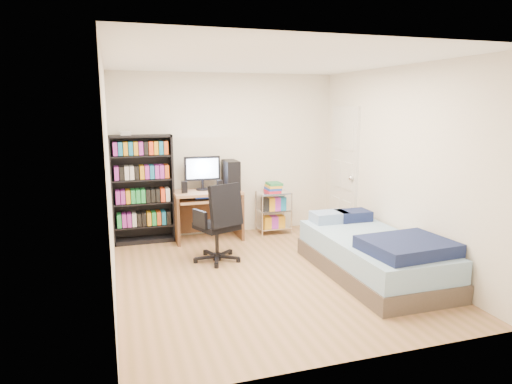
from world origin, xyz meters
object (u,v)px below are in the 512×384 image
object	(u,v)px
office_chair	(219,237)
computer_desk	(213,194)
bed	(374,254)
media_shelf	(142,188)

from	to	relation	value
office_chair	computer_desk	bearing A→B (deg)	59.98
office_chair	bed	bearing A→B (deg)	-53.90
computer_desk	bed	world-z (taller)	computer_desk
media_shelf	office_chair	xyz separation A→B (m)	(0.87, -1.19, -0.48)
media_shelf	bed	bearing A→B (deg)	-41.70
media_shelf	bed	distance (m)	3.42
computer_desk	media_shelf	bearing A→B (deg)	174.35
office_chair	bed	distance (m)	1.96
bed	media_shelf	bearing A→B (deg)	138.30
media_shelf	bed	size ratio (longest dim) A/B	0.79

